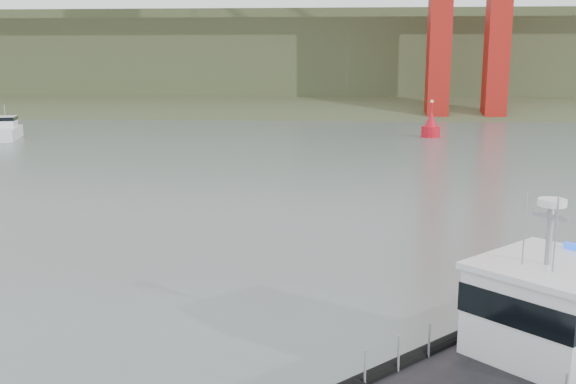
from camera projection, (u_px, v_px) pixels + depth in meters
The scene contains 5 objects.
ground at pixel (239, 319), 19.09m from camera, with size 400.00×400.00×0.00m, color #52625D.
headlands at pixel (316, 68), 140.66m from camera, with size 500.00×105.36×27.12m.
patrol_boat at pixel (540, 344), 14.59m from camera, with size 9.45×9.28×4.71m.
motorboat at pixel (7, 130), 66.37m from camera, with size 4.08×7.02×3.66m.
nav_buoy at pixel (431, 127), 68.18m from camera, with size 2.00×2.00×4.17m.
Camera 1 is at (2.55, -17.88, 7.39)m, focal length 40.00 mm.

